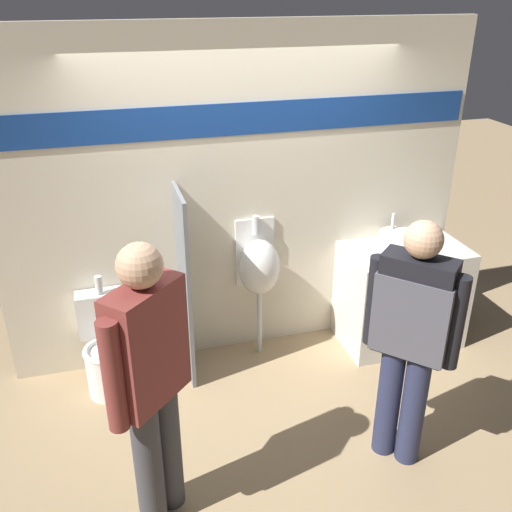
{
  "coord_description": "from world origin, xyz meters",
  "views": [
    {
      "loc": [
        -1.07,
        -3.57,
        2.92
      ],
      "look_at": [
        0.0,
        0.17,
        1.05
      ],
      "focal_mm": 40.0,
      "sensor_mm": 36.0,
      "label": 1
    }
  ],
  "objects": [
    {
      "name": "toilet",
      "position": [
        -1.17,
        0.3,
        0.32
      ],
      "size": [
        0.39,
        0.53,
        0.9
      ],
      "color": "white",
      "rests_on": "ground_plane"
    },
    {
      "name": "sink_counter",
      "position": [
        1.35,
        0.26,
        0.45
      ],
      "size": [
        1.02,
        0.62,
        0.9
      ],
      "color": "silver",
      "rests_on": "ground_plane"
    },
    {
      "name": "urinal_near_counter",
      "position": [
        0.1,
        0.43,
        0.82
      ],
      "size": [
        0.34,
        0.3,
        1.23
      ],
      "color": "silver",
      "rests_on": "ground_plane"
    },
    {
      "name": "person_with_lanyard",
      "position": [
        -0.94,
        -1.03,
        0.99
      ],
      "size": [
        0.48,
        0.47,
        1.8
      ],
      "rotation": [
        0.0,
        0.0,
        0.76
      ],
      "color": "#3D3D42",
      "rests_on": "ground_plane"
    },
    {
      "name": "cell_phone",
      "position": [
        1.04,
        0.14,
        0.9
      ],
      "size": [
        0.07,
        0.14,
        0.01
      ],
      "color": "#232328",
      "rests_on": "sink_counter"
    },
    {
      "name": "display_wall",
      "position": [
        0.0,
        0.6,
        1.36
      ],
      "size": [
        3.82,
        0.07,
        2.7
      ],
      "color": "beige",
      "rests_on": "ground_plane"
    },
    {
      "name": "sink_basin",
      "position": [
        1.3,
        0.32,
        0.96
      ],
      "size": [
        0.35,
        0.35,
        0.25
      ],
      "color": "white",
      "rests_on": "sink_counter"
    },
    {
      "name": "ground_plane",
      "position": [
        0.0,
        0.0,
        0.0
      ],
      "size": [
        16.0,
        16.0,
        0.0
      ],
      "primitive_type": "plane",
      "color": "#997F5B"
    },
    {
      "name": "divider_near_counter",
      "position": [
        -0.54,
        0.32,
        0.78
      ],
      "size": [
        0.03,
        0.5,
        1.56
      ],
      "color": "slate",
      "rests_on": "ground_plane"
    },
    {
      "name": "person_in_vest",
      "position": [
        0.66,
        -1.0,
        1.0
      ],
      "size": [
        0.47,
        0.48,
        1.72
      ],
      "rotation": [
        0.0,
        0.0,
        2.32
      ],
      "color": "#282D4C",
      "rests_on": "ground_plane"
    }
  ]
}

